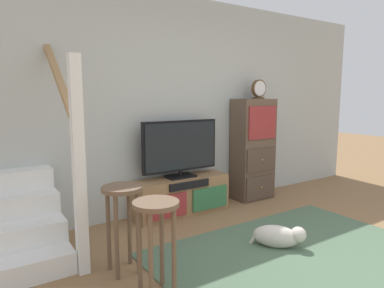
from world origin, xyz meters
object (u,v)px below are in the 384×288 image
object	(u,v)px
side_cabinet	(253,149)
bar_stool_far	(123,209)
desk_clock	(259,89)
dog	(279,236)
bar_stool_near	(156,226)
television	(180,147)
media_console	(182,196)

from	to	relation	value
side_cabinet	bar_stool_far	world-z (taller)	side_cabinet
desk_clock	dog	xyz separation A→B (m)	(-0.99, -1.35, -1.45)
desk_clock	bar_stool_near	xyz separation A→B (m)	(-2.35, -1.42, -1.03)
television	side_cabinet	distance (m)	1.21
side_cabinet	desk_clock	distance (m)	0.85
bar_stool_far	desk_clock	bearing A→B (deg)	21.37
side_cabinet	desk_clock	world-z (taller)	desk_clock
bar_stool_near	bar_stool_far	world-z (taller)	bar_stool_far
media_console	desk_clock	size ratio (longest dim) A/B	4.58
desk_clock	dog	world-z (taller)	desk_clock
television	dog	size ratio (longest dim) A/B	2.20
media_console	television	size ratio (longest dim) A/B	1.19
television	bar_stool_near	distance (m)	1.83
bar_stool_far	dog	size ratio (longest dim) A/B	1.57
bar_stool_far	dog	distance (m)	1.55
bar_stool_near	bar_stool_far	distance (m)	0.47
bar_stool_far	side_cabinet	bearing A→B (deg)	22.24
media_console	desk_clock	xyz separation A→B (m)	(1.27, -0.00, 1.33)
television	dog	xyz separation A→B (m)	(0.29, -1.38, -0.72)
television	dog	bearing A→B (deg)	-78.30
media_console	television	bearing A→B (deg)	90.00
bar_stool_far	television	bearing A→B (deg)	40.27
dog	desk_clock	bearing A→B (deg)	53.84
desk_clock	bar_stool_near	bearing A→B (deg)	-148.95
media_console	dog	distance (m)	1.39
bar_stool_far	dog	world-z (taller)	bar_stool_far
side_cabinet	desk_clock	bearing A→B (deg)	-12.62
television	bar_stool_near	size ratio (longest dim) A/B	1.42
media_console	bar_stool_near	world-z (taller)	bar_stool_near
desk_clock	television	bearing A→B (deg)	178.71
dog	media_console	bearing A→B (deg)	101.90
media_console	side_cabinet	world-z (taller)	side_cabinet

